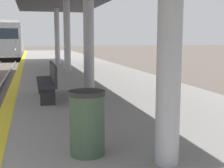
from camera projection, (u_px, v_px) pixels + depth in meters
The scene contains 3 objects.
train at pixel (11, 40), 38.56m from camera, with size 2.79×16.81×4.24m.
trash_bin at pixel (87, 123), 4.18m from camera, with size 0.49×0.49×0.87m.
bench at pixel (48, 80), 8.06m from camera, with size 0.44×2.00×0.92m.
Camera 1 is at (2.20, -1.97, 2.42)m, focal length 50.00 mm.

